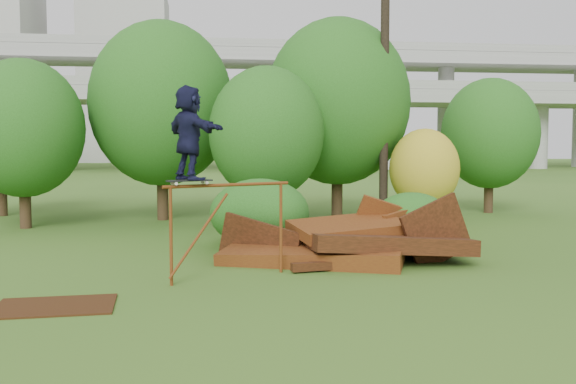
{
  "coord_description": "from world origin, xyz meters",
  "views": [
    {
      "loc": [
        -2.42,
        -10.85,
        2.51
      ],
      "look_at": [
        -0.8,
        2.0,
        1.6
      ],
      "focal_mm": 40.0,
      "sensor_mm": 36.0,
      "label": 1
    }
  ],
  "objects": [
    {
      "name": "ground",
      "position": [
        0.0,
        0.0,
        0.0
      ],
      "size": [
        240.0,
        240.0,
        0.0
      ],
      "primitive_type": "plane",
      "color": "#2D5116",
      "rests_on": "ground"
    },
    {
      "name": "scrap_pile",
      "position": [
        0.61,
        2.96,
        0.35
      ],
      "size": [
        5.73,
        3.62,
        1.84
      ],
      "color": "#4C1E0D",
      "rests_on": "ground"
    },
    {
      "name": "grind_rail",
      "position": [
        -2.03,
        1.29,
        1.3
      ],
      "size": [
        2.41,
        1.16,
        1.83
      ],
      "color": "brown",
      "rests_on": "ground"
    },
    {
      "name": "skateboard",
      "position": [
        -2.74,
        0.96,
        1.9
      ],
      "size": [
        0.85,
        0.55,
        0.09
      ],
      "rotation": [
        0.0,
        0.0,
        0.43
      ],
      "color": "black",
      "rests_on": "grind_rail"
    },
    {
      "name": "skater",
      "position": [
        -2.74,
        0.96,
        2.77
      ],
      "size": [
        1.29,
        1.61,
        1.72
      ],
      "primitive_type": "imported",
      "rotation": [
        0.0,
        0.0,
        2.14
      ],
      "color": "#131532",
      "rests_on": "skateboard"
    },
    {
      "name": "flat_plate",
      "position": [
        -4.81,
        -0.56,
        0.01
      ],
      "size": [
        1.91,
        1.43,
        0.03
      ],
      "primitive_type": "cube",
      "rotation": [
        0.0,
        0.0,
        0.07
      ],
      "color": "#351C0B",
      "rests_on": "ground"
    },
    {
      "name": "tree_0",
      "position": [
        -8.01,
        9.73,
        3.08
      ],
      "size": [
        3.7,
        3.7,
        5.22
      ],
      "color": "black",
      "rests_on": "ground"
    },
    {
      "name": "tree_1",
      "position": [
        -3.95,
        11.55,
        3.99
      ],
      "size": [
        4.89,
        4.89,
        6.81
      ],
      "color": "black",
      "rests_on": "ground"
    },
    {
      "name": "tree_2",
      "position": [
        -0.61,
        8.78,
        2.95
      ],
      "size": [
        3.54,
        3.54,
        4.99
      ],
      "color": "black",
      "rests_on": "ground"
    },
    {
      "name": "tree_3",
      "position": [
        2.1,
        11.18,
        4.08
      ],
      "size": [
        5.03,
        5.03,
        6.98
      ],
      "color": "black",
      "rests_on": "ground"
    },
    {
      "name": "tree_4",
      "position": [
        4.53,
        9.08,
        1.81
      ],
      "size": [
        2.25,
        2.25,
        3.11
      ],
      "color": "black",
      "rests_on": "ground"
    },
    {
      "name": "tree_5",
      "position": [
        8.26,
        12.44,
        3.02
      ],
      "size": [
        3.65,
        3.65,
        5.13
      ],
      "color": "black",
      "rests_on": "ground"
    },
    {
      "name": "tree_6",
      "position": [
        -9.87,
        13.62,
        3.08
      ],
      "size": [
        3.75,
        3.75,
        5.24
      ],
      "color": "black",
      "rests_on": "ground"
    },
    {
      "name": "shrub_left",
      "position": [
        -1.12,
        5.07,
        0.86
      ],
      "size": [
        2.5,
        2.31,
        1.73
      ],
      "primitive_type": "ellipsoid",
      "color": "#1D4412",
      "rests_on": "ground"
    },
    {
      "name": "shrub_right",
      "position": [
        2.61,
        4.45,
        0.7
      ],
      "size": [
        1.97,
        1.8,
        1.39
      ],
      "primitive_type": "ellipsoid",
      "color": "#1D4412",
      "rests_on": "ground"
    },
    {
      "name": "utility_pole",
      "position": [
        3.32,
        9.58,
        5.14
      ],
      "size": [
        1.4,
        0.28,
        10.14
      ],
      "color": "black",
      "rests_on": "ground"
    },
    {
      "name": "freeway_overpass",
      "position": [
        0.0,
        62.92,
        10.32
      ],
      "size": [
        160.0,
        15.0,
        13.7
      ],
      "color": "gray",
      "rests_on": "ground"
    },
    {
      "name": "building_right",
      "position": [
        -16.0,
        102.0,
        14.0
      ],
      "size": [
        14.0,
        14.0,
        28.0
      ],
      "primitive_type": "cube",
      "color": "#9E9E99",
      "rests_on": "ground"
    }
  ]
}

